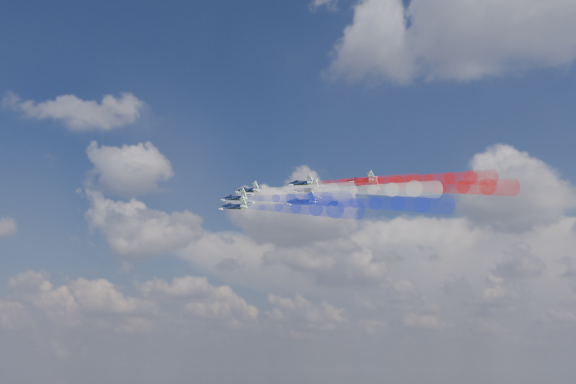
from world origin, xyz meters
The scene contains 16 objects.
jet_lead centered at (-0.29, -14.80, 130.17)m, with size 8.45×10.56×2.82m, color black, non-canonical shape.
trail_lead centered at (19.65, -22.80, 125.84)m, with size 3.52×34.51×3.52m, color white, non-canonical shape.
jet_inner_left centered at (5.22, -28.12, 124.63)m, with size 8.45×10.56×2.82m, color black, non-canonical shape.
trail_inner_left centered at (25.16, -36.12, 120.29)m, with size 3.52×34.51×3.52m, color #1724C9, non-canonical shape.
jet_inner_right centered at (12.81, -10.32, 131.30)m, with size 8.45×10.56×2.82m, color black, non-canonical shape.
trail_inner_right centered at (32.75, -18.32, 126.96)m, with size 3.52×34.51×3.52m, color red, non-canonical shape.
jet_outer_left centered at (12.32, -38.45, 119.66)m, with size 8.45×10.56×2.82m, color black, non-canonical shape.
trail_outer_left centered at (32.26, -46.45, 115.32)m, with size 3.52×34.51×3.52m, color #1724C9, non-canonical shape.
jet_center_third centered at (20.80, -21.92, 125.84)m, with size 8.45×10.56×2.82m, color black, non-canonical shape.
trail_center_third centered at (40.74, -29.93, 121.51)m, with size 3.52×34.51×3.52m, color white, non-canonical shape.
jet_outer_right centered at (27.35, -5.99, 131.02)m, with size 8.45×10.56×2.82m, color black, non-canonical shape.
trail_outer_right centered at (47.30, -14.00, 126.68)m, with size 3.52×34.51×3.52m, color red, non-canonical shape.
jet_rear_left centered at (27.00, -35.12, 119.54)m, with size 8.45×10.56×2.82m, color black, non-canonical shape.
trail_rear_left centered at (46.94, -43.12, 115.20)m, with size 3.52×34.51×3.52m, color #1724C9, non-canonical shape.
jet_rear_right centered at (34.18, -19.14, 125.10)m, with size 8.45×10.56×2.82m, color black, non-canonical shape.
trail_rear_right centered at (54.12, -27.15, 120.76)m, with size 3.52×34.51×3.52m, color red, non-canonical shape.
Camera 1 is at (96.95, -157.79, 85.65)m, focal length 43.62 mm.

